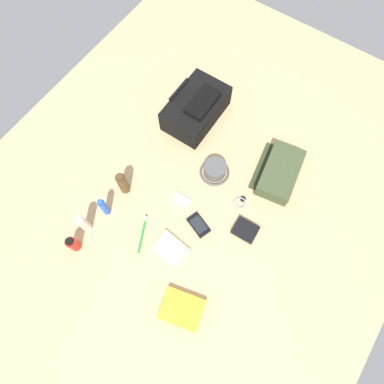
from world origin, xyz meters
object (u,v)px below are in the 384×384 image
media_player (182,200)px  notepad (171,249)px  sunscreen_spray (73,244)px  deodorant_spray (104,207)px  lotion_bottle (83,223)px  paperback_novel (182,309)px  toothbrush (143,232)px  backpack (196,108)px  bucket_hat (215,170)px  wallet (245,230)px  cologne_bottle (123,183)px  toiletry_pouch (279,172)px  cell_phone (199,225)px  wristwatch (241,203)px

media_player → notepad: size_ratio=0.58×
sunscreen_spray → deodorant_spray: bearing=-2.6°
sunscreen_spray → notepad: 0.44m
lotion_bottle → notepad: lotion_bottle is taller
paperback_novel → toothbrush: (0.18, 0.35, -0.01)m
backpack → paperback_novel: size_ratio=1.72×
bucket_hat → sunscreen_spray: (-0.68, 0.32, 0.02)m
sunscreen_spray → wallet: size_ratio=0.99×
cologne_bottle → paperback_novel: cologne_bottle is taller
toiletry_pouch → sunscreen_spray: sunscreen_spray is taller
lotion_bottle → deodorant_spray: lotion_bottle is taller
cell_phone → wristwatch: (0.21, -0.11, -0.00)m
wristwatch → wallet: wallet is taller
wallet → wristwatch: bearing=37.0°
notepad → toothbrush: bearing=98.8°
deodorant_spray → cell_phone: bearing=-64.5°
deodorant_spray → media_player: deodorant_spray is taller
bucket_hat → deodorant_spray: 0.56m
sunscreen_spray → cell_phone: (0.40, -0.41, -0.05)m
bucket_hat → paperback_novel: 0.67m
paperback_novel → wristwatch: paperback_novel is taller
backpack → toothbrush: backpack is taller
paperback_novel → wallet: bearing=-5.5°
sunscreen_spray → wallet: 0.79m
wristwatch → notepad: notepad is taller
toiletry_pouch → cologne_bottle: cologne_bottle is taller
media_player → wristwatch: 0.29m
backpack → paperback_novel: 0.99m
lotion_bottle → paperback_novel: size_ratio=0.80×
media_player → toothbrush: (-0.23, 0.06, 0.00)m
bucket_hat → media_player: (-0.22, 0.05, -0.03)m
sunscreen_spray → media_player: sunscreen_spray is taller
media_player → wristwatch: (0.15, -0.24, 0.00)m
toiletry_pouch → backpack: bearing=83.8°
toiletry_pouch → wallet: size_ratio=2.83×
paperback_novel → wristwatch: (0.56, 0.05, -0.01)m
cologne_bottle → lotion_bottle: bearing=174.9°
deodorant_spray → cell_phone: 0.45m
paperback_novel → media_player: 0.50m
deodorant_spray → media_player: (0.25, -0.26, -0.06)m
cell_phone → toothbrush: bearing=131.7°
bucket_hat → cologne_bottle: cologne_bottle is taller
bucket_hat → media_player: bearing=167.1°
toiletry_pouch → deodorant_spray: bearing=137.2°
media_player → cologne_bottle: bearing=112.1°
toiletry_pouch → deodorant_spray: (-0.63, 0.58, 0.03)m
backpack → sunscreen_spray: bearing=176.3°
cell_phone → backpack: bearing=35.3°
paperback_novel → wristwatch: size_ratio=2.89×
lotion_bottle → media_player: bearing=-38.3°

